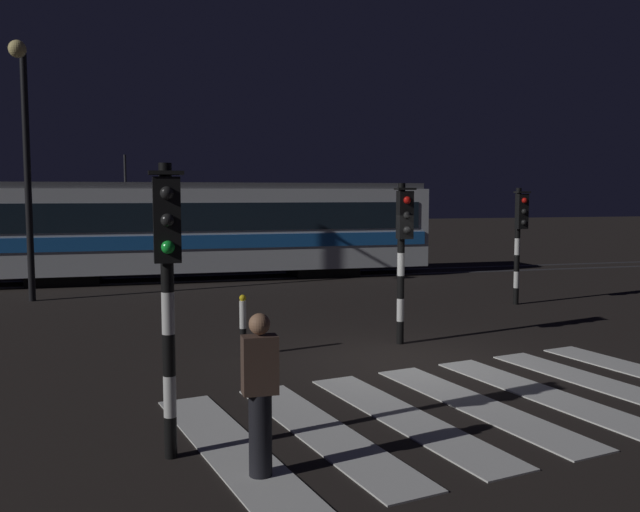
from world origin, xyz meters
The scene contains 11 objects.
ground_plane centered at (0.00, 0.00, 0.00)m, with size 120.00×120.00×0.00m, color black.
rail_near centered at (0.00, 11.71, 0.01)m, with size 80.00×0.12×0.03m, color #59595E.
rail_far centered at (0.00, 13.15, 0.01)m, with size 80.00×0.12×0.03m, color #59595E.
crosswalk_zebra centered at (0.00, -2.56, 0.01)m, with size 8.47×5.51×0.02m.
traffic_light_corner_far_right centered at (5.13, 4.81, 2.01)m, with size 0.36×0.42×3.04m.
traffic_light_corner_near_left centered at (-4.17, -3.41, 2.14)m, with size 0.36×0.42×3.24m.
traffic_light_median_centre centered at (0.43, 1.24, 2.05)m, with size 0.36×0.42×3.10m.
street_lamp_trackside_left centered at (-7.19, 8.62, 4.30)m, with size 0.44×1.21×6.71m.
tram centered at (-2.37, 12.42, 1.75)m, with size 15.84×2.58×4.15m.
pedestrian_waiting_at_kerb centered at (-3.30, -4.09, 0.88)m, with size 0.36×0.24×1.71m.
bollard_island_edge centered at (-2.66, 1.16, 0.56)m, with size 0.12×0.12×1.11m.
Camera 1 is at (-4.51, -10.81, 2.92)m, focal length 38.31 mm.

